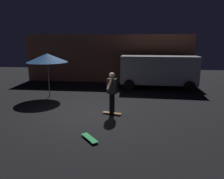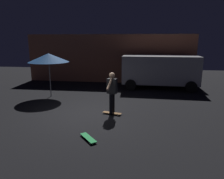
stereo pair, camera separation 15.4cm
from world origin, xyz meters
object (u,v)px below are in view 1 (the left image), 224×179
(skateboard_spare, at_px, (90,138))
(skater, at_px, (112,90))
(parked_van, at_px, (158,70))
(patio_umbrella, at_px, (47,58))
(skateboard_ridden, at_px, (112,113))

(skateboard_spare, xyz_separation_m, skater, (0.43, 2.33, 0.98))
(skateboard_spare, height_order, skater, skater)
(parked_van, height_order, patio_umbrella, patio_umbrella)
(skateboard_spare, relative_size, skater, 0.44)
(parked_van, relative_size, skateboard_ridden, 5.79)
(parked_van, distance_m, skater, 5.76)
(skateboard_ridden, relative_size, skateboard_spare, 1.11)
(skateboard_ridden, bearing_deg, parked_van, 65.90)
(parked_van, relative_size, skateboard_spare, 6.42)
(parked_van, height_order, skater, parked_van)
(patio_umbrella, bearing_deg, parked_van, 25.33)
(patio_umbrella, xyz_separation_m, skateboard_spare, (3.22, -4.75, -2.02))
(patio_umbrella, distance_m, skater, 4.50)
(skater, bearing_deg, patio_umbrella, 146.50)
(skateboard_spare, bearing_deg, patio_umbrella, 124.16)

